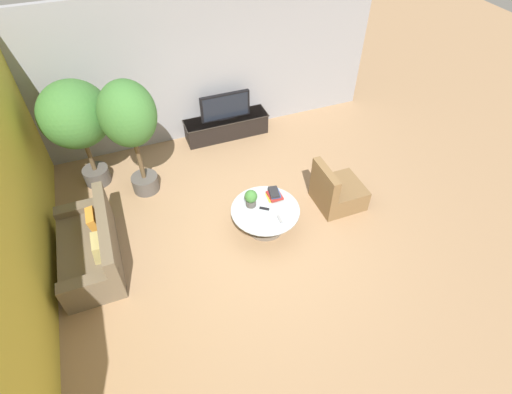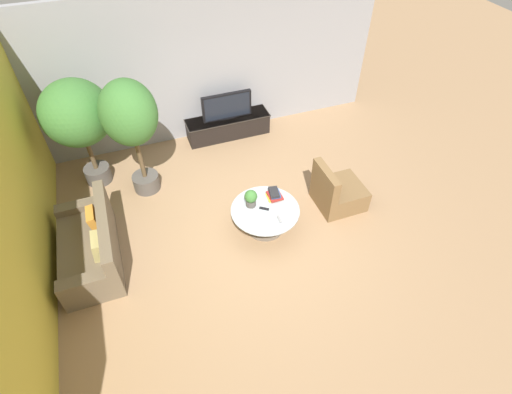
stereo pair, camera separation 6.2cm
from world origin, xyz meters
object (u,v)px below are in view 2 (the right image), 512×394
armchair_wicker (337,193)px  potted_palm_tall (77,116)px  couch_by_wall (92,247)px  potted_plant_tabletop (251,198)px  potted_palm_corner (130,119)px  media_console (228,126)px  coffee_table (265,215)px  television (227,106)px

armchair_wicker → potted_palm_tall: potted_palm_tall is taller
couch_by_wall → potted_plant_tabletop: 2.60m
potted_palm_corner → potted_plant_tabletop: potted_palm_corner is taller
media_console → coffee_table: 2.81m
couch_by_wall → coffee_table: bearing=83.2°
coffee_table → potted_palm_tall: bearing=138.6°
coffee_table → media_console: bearing=85.4°
potted_palm_corner → potted_plant_tabletop: (1.53, -1.52, -0.92)m
media_console → television: television is taller
television → armchair_wicker: size_ratio=1.22×
armchair_wicker → potted_plant_tabletop: (-1.60, 0.07, 0.34)m
potted_palm_tall → television: bearing=11.4°
media_console → coffee_table: size_ratio=1.58×
coffee_table → potted_palm_tall: potted_palm_tall is taller
media_console → potted_palm_corner: potted_palm_corner is taller
media_console → couch_by_wall: size_ratio=1.03×
television → coffee_table: bearing=-94.6°
television → potted_palm_tall: potted_palm_tall is taller
potted_palm_corner → coffee_table: bearing=-44.7°
armchair_wicker → potted_palm_tall: size_ratio=0.41×
couch_by_wall → armchair_wicker: size_ratio=2.03×
coffee_table → potted_plant_tabletop: (-0.18, 0.18, 0.30)m
media_console → television: 0.49m
media_console → coffee_table: bearing=-94.6°
media_console → potted_palm_corner: size_ratio=0.81×
coffee_table → potted_plant_tabletop: bearing=136.2°
potted_plant_tabletop → couch_by_wall: bearing=176.7°
television → couch_by_wall: 3.90m
television → couch_by_wall: (-2.98, -2.47, -0.44)m
potted_palm_corner → potted_plant_tabletop: size_ratio=7.16×
coffee_table → couch_by_wall: size_ratio=0.65×
media_console → potted_palm_tall: (-2.77, -0.56, 1.21)m
coffee_table → armchair_wicker: bearing=4.2°
couch_by_wall → potted_plant_tabletop: bearing=86.7°
television → couch_by_wall: television is taller
armchair_wicker → potted_plant_tabletop: 1.63m
coffee_table → potted_palm_tall: 3.57m
television → potted_palm_tall: size_ratio=0.51×
armchair_wicker → potted_plant_tabletop: armchair_wicker is taller
armchair_wicker → coffee_table: bearing=94.2°
couch_by_wall → potted_palm_tall: bearing=173.7°
armchair_wicker → potted_plant_tabletop: size_ratio=2.78×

